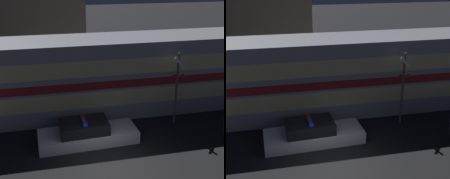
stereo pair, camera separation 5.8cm
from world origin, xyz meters
TOP-DOWN VIEW (x-y plane):
  - ground_plane at (0.00, 0.00)m, footprint 120.00×120.00m
  - train at (2.60, 6.22)m, footprint 16.32×3.22m
  - police_car at (-0.65, 2.76)m, footprint 4.95×1.95m
  - crossing_signal_near at (4.39, 3.71)m, footprint 0.67×0.29m
  - building_left at (-4.08, 14.40)m, footprint 9.48×5.76m

SIDE VIEW (x-z plane):
  - ground_plane at x=0.00m, z-range 0.00..0.00m
  - police_car at x=-0.65m, z-range -0.17..1.10m
  - train at x=2.60m, z-range 0.00..4.44m
  - crossing_signal_near at x=4.39m, z-range 0.22..4.24m
  - building_left at x=-4.08m, z-range 0.00..6.49m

